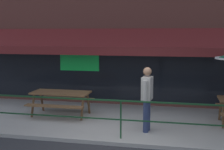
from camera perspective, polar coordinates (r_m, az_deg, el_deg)
name	(u,v)px	position (r m, az deg, el deg)	size (l,w,h in m)	color
ground_plane	(118,147)	(7.63, 1.17, -12.94)	(120.00, 120.00, 0.00)	#2D2D30
patio_deck	(131,121)	(9.49, 3.51, -8.48)	(15.00, 4.00, 0.10)	#ADA89E
restaurant_building	(141,3)	(11.37, 5.41, 12.91)	(15.00, 1.60, 7.52)	brown
patio_railing	(121,111)	(7.67, 1.62, -6.57)	(13.84, 0.04, 0.97)	#194723
picnic_table_left	(61,97)	(9.92, -9.32, -3.96)	(1.80, 1.42, 0.76)	brown
pedestrian_walking	(147,96)	(8.23, 6.42, -3.80)	(0.28, 0.62, 1.71)	navy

